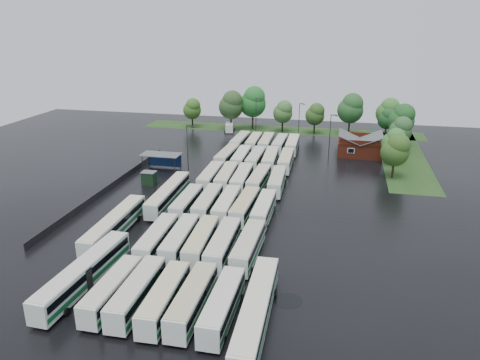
% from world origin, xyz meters
% --- Properties ---
extents(ground, '(160.00, 160.00, 0.00)m').
position_xyz_m(ground, '(0.00, 0.00, 0.00)').
color(ground, black).
rests_on(ground, ground).
extents(brick_building, '(10.07, 8.60, 5.39)m').
position_xyz_m(brick_building, '(24.00, 42.77, 1.87)').
color(brick_building, maroon).
rests_on(brick_building, ground).
extents(wash_shed, '(8.20, 4.20, 3.58)m').
position_xyz_m(wash_shed, '(-17.20, 22.02, 2.99)').
color(wash_shed, '#2D2D30').
rests_on(wash_shed, ground).
extents(utility_hut, '(2.70, 2.20, 2.62)m').
position_xyz_m(utility_hut, '(-16.20, 12.60, 1.32)').
color(utility_hut, black).
rests_on(utility_hut, ground).
extents(grass_strip_north, '(80.00, 10.00, 0.01)m').
position_xyz_m(grass_strip_north, '(2.00, 64.80, 0.01)').
color(grass_strip_north, '#214116').
rests_on(grass_strip_north, ground).
extents(grass_strip_east, '(10.00, 50.00, 0.01)m').
position_xyz_m(grass_strip_east, '(34.00, 42.80, 0.01)').
color(grass_strip_east, '#214116').
rests_on(grass_strip_east, ground).
extents(west_fence, '(0.10, 50.00, 1.20)m').
position_xyz_m(west_fence, '(-22.20, 8.00, 0.60)').
color(west_fence, '#2D2D30').
rests_on(west_fence, ground).
extents(bus_r0c0, '(2.48, 11.50, 3.20)m').
position_xyz_m(bus_r0c0, '(-4.32, -25.77, 1.76)').
color(bus_r0c0, silver).
rests_on(bus_r0c0, ground).
extents(bus_r0c1, '(2.76, 11.97, 3.32)m').
position_xyz_m(bus_r0c1, '(-1.35, -25.71, 1.83)').
color(bus_r0c1, silver).
rests_on(bus_r0c1, ground).
extents(bus_r0c2, '(2.90, 11.79, 3.26)m').
position_xyz_m(bus_r0c2, '(2.00, -26.06, 1.79)').
color(bus_r0c2, silver).
rests_on(bus_r0c2, ground).
extents(bus_r0c3, '(2.63, 11.94, 3.32)m').
position_xyz_m(bus_r0c3, '(5.11, -25.80, 1.83)').
color(bus_r0c3, silver).
rests_on(bus_r0c3, ground).
extents(bus_r0c4, '(2.55, 11.79, 3.28)m').
position_xyz_m(bus_r0c4, '(8.53, -26.03, 1.80)').
color(bus_r0c4, silver).
rests_on(bus_r0c4, ground).
extents(bus_r1c0, '(2.90, 11.86, 3.28)m').
position_xyz_m(bus_r1c0, '(-4.24, -12.72, 1.80)').
color(bus_r1c0, silver).
rests_on(bus_r1c0, ground).
extents(bus_r1c1, '(2.99, 11.86, 3.27)m').
position_xyz_m(bus_r1c1, '(-1.07, -12.20, 1.80)').
color(bus_r1c1, silver).
rests_on(bus_r1c1, ground).
extents(bus_r1c2, '(3.08, 11.92, 3.29)m').
position_xyz_m(bus_r1c2, '(1.96, -12.16, 1.81)').
color(bus_r1c2, silver).
rests_on(bus_r1c2, ground).
extents(bus_r1c3, '(2.84, 12.18, 3.37)m').
position_xyz_m(bus_r1c3, '(5.10, -12.45, 1.86)').
color(bus_r1c3, silver).
rests_on(bus_r1c3, ground).
extents(bus_r1c4, '(2.67, 11.93, 3.31)m').
position_xyz_m(bus_r1c4, '(8.51, -12.26, 1.82)').
color(bus_r1c4, silver).
rests_on(bus_r1c4, ground).
extents(bus_r2c0, '(2.60, 11.51, 3.20)m').
position_xyz_m(bus_r2c0, '(-4.53, 0.92, 1.76)').
color(bus_r2c0, silver).
rests_on(bus_r2c0, ground).
extents(bus_r2c1, '(2.89, 11.92, 3.30)m').
position_xyz_m(bus_r2c1, '(-1.11, 1.47, 1.81)').
color(bus_r2c1, silver).
rests_on(bus_r2c1, ground).
extents(bus_r2c2, '(2.80, 11.88, 3.29)m').
position_xyz_m(bus_r2c2, '(2.18, 1.33, 1.81)').
color(bus_r2c2, silver).
rests_on(bus_r2c2, ground).
extents(bus_r2c3, '(2.82, 11.84, 3.28)m').
position_xyz_m(bus_r2c3, '(5.19, 1.36, 1.80)').
color(bus_r2c3, silver).
rests_on(bus_r2c3, ground).
extents(bus_r2c4, '(2.53, 11.60, 3.22)m').
position_xyz_m(bus_r2c4, '(8.33, 0.96, 1.77)').
color(bus_r2c4, silver).
rests_on(bus_r2c4, ground).
extents(bus_r3c0, '(2.84, 11.92, 3.30)m').
position_xyz_m(bus_r3c0, '(-4.33, 14.48, 1.81)').
color(bus_r3c0, silver).
rests_on(bus_r3c0, ground).
extents(bus_r3c1, '(3.07, 12.06, 3.33)m').
position_xyz_m(bus_r3c1, '(-1.26, 14.80, 1.83)').
color(bus_r3c1, silver).
rests_on(bus_r3c1, ground).
extents(bus_r3c2, '(2.95, 12.08, 3.34)m').
position_xyz_m(bus_r3c2, '(1.80, 14.57, 1.84)').
color(bus_r3c2, silver).
rests_on(bus_r3c2, ground).
extents(bus_r3c3, '(2.84, 11.80, 3.26)m').
position_xyz_m(bus_r3c3, '(5.01, 14.88, 1.80)').
color(bus_r3c3, silver).
rests_on(bus_r3c3, ground).
extents(bus_r3c4, '(2.91, 11.63, 3.21)m').
position_xyz_m(bus_r3c4, '(8.47, 14.74, 1.77)').
color(bus_r3c4, silver).
rests_on(bus_r3c4, ground).
extents(bus_r4c0, '(2.98, 12.24, 3.39)m').
position_xyz_m(bus_r4c0, '(-4.58, 28.66, 1.86)').
color(bus_r4c0, silver).
rests_on(bus_r4c0, ground).
extents(bus_r4c1, '(2.86, 11.94, 3.30)m').
position_xyz_m(bus_r4c1, '(-1.29, 28.06, 1.82)').
color(bus_r4c1, silver).
rests_on(bus_r4c1, ground).
extents(bus_r4c2, '(2.55, 11.88, 3.30)m').
position_xyz_m(bus_r4c2, '(1.93, 28.08, 1.82)').
color(bus_r4c2, silver).
rests_on(bus_r4c2, ground).
extents(bus_r4c3, '(3.15, 12.25, 3.38)m').
position_xyz_m(bus_r4c3, '(5.08, 28.28, 1.86)').
color(bus_r4c3, silver).
rests_on(bus_r4c3, ground).
extents(bus_r4c4, '(2.77, 11.74, 3.25)m').
position_xyz_m(bus_r4c4, '(8.42, 28.39, 1.79)').
color(bus_r4c4, silver).
rests_on(bus_r4c4, ground).
extents(bus_r5c0, '(2.80, 12.02, 3.33)m').
position_xyz_m(bus_r5c0, '(-4.56, 41.81, 1.83)').
color(bus_r5c0, silver).
rests_on(bus_r5c0, ground).
extents(bus_r5c1, '(2.70, 11.58, 3.21)m').
position_xyz_m(bus_r5c1, '(-1.23, 42.12, 1.76)').
color(bus_r5c1, silver).
rests_on(bus_r5c1, ground).
extents(bus_r5c2, '(2.74, 11.83, 3.28)m').
position_xyz_m(bus_r5c2, '(1.87, 42.09, 1.80)').
color(bus_r5c2, silver).
rests_on(bus_r5c2, ground).
extents(bus_r5c3, '(2.59, 11.50, 3.19)m').
position_xyz_m(bus_r5c3, '(5.22, 41.93, 1.76)').
color(bus_r5c3, silver).
rests_on(bus_r5c3, ground).
extents(bus_r5c4, '(2.76, 11.85, 3.28)m').
position_xyz_m(bus_r5c4, '(8.31, 41.73, 1.81)').
color(bus_r5c4, silver).
rests_on(bus_r5c4, ground).
extents(artic_bus_west_a, '(3.31, 17.94, 3.31)m').
position_xyz_m(artic_bus_west_a, '(-9.26, -23.27, 1.84)').
color(artic_bus_west_a, silver).
rests_on(artic_bus_west_a, ground).
extents(artic_bus_west_b, '(2.94, 17.37, 3.21)m').
position_xyz_m(artic_bus_west_b, '(-8.98, 4.13, 1.78)').
color(artic_bus_west_b, silver).
rests_on(artic_bus_west_b, ground).
extents(artic_bus_west_c, '(2.98, 17.79, 3.29)m').
position_xyz_m(artic_bus_west_c, '(-12.14, -9.74, 1.82)').
color(artic_bus_west_c, silver).
rests_on(artic_bus_west_c, ground).
extents(artic_bus_east, '(3.11, 18.30, 3.38)m').
position_xyz_m(artic_bus_east, '(12.24, -26.36, 1.88)').
color(artic_bus_east, silver).
rests_on(artic_bus_east, ground).
extents(minibus, '(3.00, 5.85, 2.43)m').
position_xyz_m(minibus, '(-11.55, 59.41, 1.35)').
color(minibus, white).
rests_on(minibus, ground).
extents(tree_north_0, '(5.27, 5.27, 8.73)m').
position_xyz_m(tree_north_0, '(-23.39, 62.16, 5.61)').
color(tree_north_0, black).
rests_on(tree_north_0, ground).
extents(tree_north_1, '(6.93, 6.93, 11.48)m').
position_xyz_m(tree_north_1, '(-11.42, 61.20, 7.38)').
color(tree_north_1, black).
rests_on(tree_north_1, ground).
extents(tree_north_2, '(7.54, 7.54, 12.48)m').
position_xyz_m(tree_north_2, '(-5.61, 63.87, 8.03)').
color(tree_north_2, '#302519').
rests_on(tree_north_2, ground).
extents(tree_north_3, '(5.46, 5.46, 9.04)m').
position_xyz_m(tree_north_3, '(3.26, 62.32, 5.81)').
color(tree_north_3, black).
rests_on(tree_north_3, ground).
extents(tree_north_4, '(5.27, 5.27, 8.72)m').
position_xyz_m(tree_north_4, '(12.25, 61.74, 5.61)').
color(tree_north_4, black).
rests_on(tree_north_4, ground).
extents(tree_north_5, '(7.01, 7.01, 11.60)m').
position_xyz_m(tree_north_5, '(21.66, 62.71, 7.47)').
color(tree_north_5, black).
rests_on(tree_north_5, ground).
extents(tree_north_6, '(6.28, 6.28, 10.40)m').
position_xyz_m(tree_north_6, '(31.61, 64.39, 6.69)').
color(tree_north_6, black).
rests_on(tree_north_6, ground).
extents(tree_east_0, '(5.62, 5.62, 9.31)m').
position_xyz_m(tree_east_0, '(30.40, 26.81, 5.98)').
color(tree_east_0, '#342218').
rests_on(tree_east_0, ground).
extents(tree_east_1, '(5.07, 5.07, 8.40)m').
position_xyz_m(tree_east_1, '(30.86, 35.93, 5.40)').
color(tree_east_1, '#382314').
rests_on(tree_east_1, ground).
extents(tree_east_2, '(5.41, 5.41, 8.95)m').
position_xyz_m(tree_east_2, '(33.25, 46.37, 5.76)').
color(tree_east_2, '#322217').
rests_on(tree_east_2, ground).
extents(tree_east_3, '(6.51, 6.51, 10.78)m').
position_xyz_m(tree_east_3, '(34.11, 53.63, 6.93)').
color(tree_east_3, black).
rests_on(tree_east_3, ground).
extents(tree_east_4, '(4.83, 4.83, 8.00)m').
position_xyz_m(tree_east_4, '(31.38, 62.15, 5.14)').
color(tree_east_4, '#392917').
rests_on(tree_east_4, ground).
extents(lamp_post_ne, '(1.56, 0.30, 10.16)m').
position_xyz_m(lamp_post_ne, '(17.18, 38.65, 5.90)').
color(lamp_post_ne, '#2D2D30').
rests_on(lamp_post_ne, ground).
extents(lamp_post_nw, '(1.50, 0.29, 9.74)m').
position_xyz_m(lamp_post_nw, '(-11.66, 23.15, 5.65)').
color(lamp_post_nw, '#2D2D30').
rests_on(lamp_post_nw, ground).
extents(lamp_post_back_w, '(1.61, 0.31, 10.48)m').
position_xyz_m(lamp_post_back_w, '(-3.16, 55.81, 6.08)').
color(lamp_post_back_w, '#2D2D30').
rests_on(lamp_post_back_w, ground).
extents(lamp_post_back_e, '(1.46, 0.28, 9.47)m').
position_xyz_m(lamp_post_back_e, '(8.48, 55.64, 5.50)').
color(lamp_post_back_e, '#2D2D30').
rests_on(lamp_post_back_e, ground).
extents(puddle_0, '(4.84, 4.84, 0.01)m').
position_xyz_m(puddle_0, '(0.72, -21.53, 0.00)').
color(puddle_0, black).
rests_on(puddle_0, ground).
extents(puddle_1, '(3.75, 3.75, 0.01)m').
position_xyz_m(puddle_1, '(8.66, -23.19, 0.00)').
color(puddle_1, black).
rests_on(puddle_1, ground).
extents(puddle_2, '(7.40, 7.40, 0.01)m').
position_xyz_m(puddle_2, '(-8.36, 4.95, 0.00)').
color(puddle_2, black).
rests_on(puddle_2, ground).
extents(puddle_3, '(4.67, 4.67, 0.01)m').
position_xyz_m(puddle_3, '(3.69, 0.16, 0.00)').
color(puddle_3, black).
rests_on(puddle_3, ground).
extents(puddle_4, '(3.31, 3.31, 0.01)m').
position_xyz_m(puddle_4, '(15.01, -20.98, 0.00)').
color(puddle_4, black).
rests_on(puddle_4, ground).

